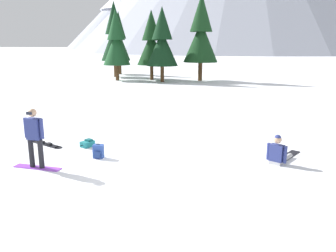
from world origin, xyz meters
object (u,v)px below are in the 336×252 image
pine_tree_young (115,36)px  pine_tree_twin (119,40)px  pine_tree_broad (201,34)px  pine_tree_tall (162,41)px  pine_tree_leaning (151,42)px  snowboarder_midground (279,153)px  pine_tree_slender (116,42)px  loose_snowboard_far_spare (45,144)px  backpack_teal (88,144)px  snowboarder_foreground (35,137)px  backpack_blue (98,151)px

pine_tree_young → pine_tree_twin: pine_tree_young is taller
pine_tree_broad → pine_tree_tall: bearing=-146.7°
pine_tree_young → pine_tree_leaning: pine_tree_young is taller
snowboarder_midground → pine_tree_slender: size_ratio=0.25×
snowboarder_midground → pine_tree_young: pine_tree_young is taller
pine_tree_slender → pine_tree_broad: bearing=13.9°
pine_tree_broad → pine_tree_twin: 12.05m
loose_snowboard_far_spare → pine_tree_broad: 24.08m
snowboarder_midground → pine_tree_tall: (-10.35, 21.10, 3.52)m
loose_snowboard_far_spare → backpack_teal: (1.61, 0.20, 0.09)m
pine_tree_broad → backpack_teal: bearing=-88.6°
backpack_teal → pine_tree_tall: bearing=100.3°
backpack_teal → pine_tree_slender: 23.42m
snowboarder_midground → pine_tree_tall: pine_tree_tall is taller
snowboarder_foreground → pine_tree_leaning: size_ratio=0.26×
pine_tree_broad → pine_tree_leaning: pine_tree_broad is taller
backpack_blue → pine_tree_tall: (-4.82, 22.28, 3.62)m
pine_tree_slender → pine_tree_young: bearing=117.2°
snowboarder_midground → pine_tree_broad: bearing=106.9°
backpack_teal → pine_tree_young: bearing=112.8°
loose_snowboard_far_spare → pine_tree_young: (-8.90, 25.18, 4.42)m
pine_tree_young → backpack_blue: bearing=-66.2°
pine_tree_broad → pine_tree_tall: size_ratio=1.19×
snowboarder_midground → snowboarder_foreground: bearing=-159.8°
snowboarder_midground → loose_snowboard_far_spare: snowboarder_midground is taller
snowboarder_foreground → pine_tree_leaning: 25.88m
snowboarder_foreground → backpack_teal: (0.34, 2.34, -0.83)m
pine_tree_leaning → pine_tree_tall: (1.63, -1.60, 0.06)m
pine_tree_tall → pine_tree_twin: bearing=137.1°
snowboarder_midground → loose_snowboard_far_spare: 8.11m
pine_tree_young → pine_tree_twin: (-1.03, 3.42, -0.40)m
loose_snowboard_far_spare → backpack_teal: backpack_teal is taller
snowboarder_foreground → loose_snowboard_far_spare: 2.66m
loose_snowboard_far_spare → pine_tree_slender: 23.07m
loose_snowboard_far_spare → backpack_blue: backpack_blue is taller
pine_tree_slender → snowboarder_midground: bearing=-54.5°
loose_snowboard_far_spare → backpack_blue: size_ratio=3.67×
pine_tree_leaning → pine_tree_tall: bearing=-44.5°
pine_tree_broad → pine_tree_tall: (-3.30, -2.17, -0.72)m
snowboarder_foreground → pine_tree_broad: pine_tree_broad is taller
loose_snowboard_far_spare → pine_tree_broad: bearing=87.5°
loose_snowboard_far_spare → backpack_blue: 2.70m
backpack_blue → pine_tree_tall: bearing=102.2°
pine_tree_young → pine_tree_leaning: size_ratio=1.18×
pine_tree_tall → pine_tree_broad: bearing=33.3°
pine_tree_young → pine_tree_tall: bearing=-29.2°
backpack_blue → pine_tree_slender: 24.68m
snowboarder_foreground → snowboarder_midground: snowboarder_foreground is taller
backpack_teal → pine_tree_slender: size_ratio=0.08×
pine_tree_broad → backpack_blue: bearing=-86.4°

